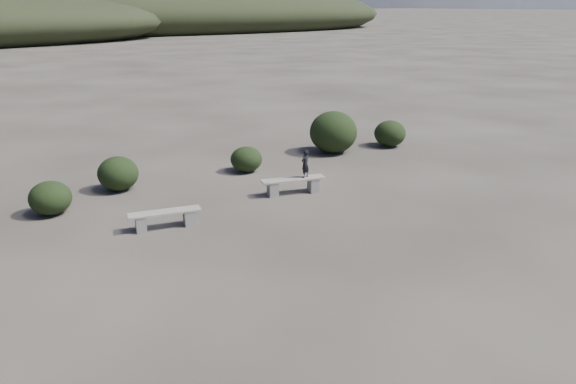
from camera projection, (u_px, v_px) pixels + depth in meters
ground at (397, 286)px, 11.41m from camera, size 1200.00×1200.00×0.00m
bench_left at (165, 218)px, 14.27m from camera, size 1.87×0.76×0.46m
bench_right at (293, 184)px, 16.85m from camera, size 1.98×0.89×0.49m
seated_person at (305, 164)px, 16.77m from camera, size 0.36×0.29×0.85m
shrub_a at (50, 198)px, 15.17m from camera, size 1.13×1.13×0.92m
shrub_b at (118, 174)px, 17.13m from camera, size 1.23×1.23×1.05m
shrub_c at (246, 159)px, 19.07m from camera, size 1.08×1.08×0.86m
shrub_d at (333, 132)px, 21.44m from camera, size 1.82×1.82×1.60m
shrub_e at (390, 133)px, 22.47m from camera, size 1.26×1.26×1.05m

